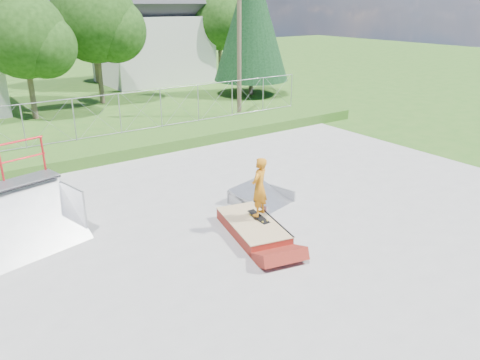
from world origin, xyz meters
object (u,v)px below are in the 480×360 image
object	(u,v)px
quarter_pipe	(23,200)
flat_bank_ramp	(262,197)
skater	(259,190)
grind_box	(253,228)

from	to	relation	value
quarter_pipe	flat_bank_ramp	size ratio (longest dim) A/B	1.55
flat_bank_ramp	skater	bearing A→B (deg)	-144.81
quarter_pipe	skater	size ratio (longest dim) A/B	1.53
grind_box	skater	xyz separation A→B (m)	(0.25, 0.05, 1.06)
quarter_pipe	skater	world-z (taller)	quarter_pipe
quarter_pipe	skater	bearing A→B (deg)	-41.23
quarter_pipe	flat_bank_ramp	xyz separation A→B (m)	(6.65, -1.41, -1.03)
grind_box	skater	world-z (taller)	skater
grind_box	flat_bank_ramp	world-z (taller)	flat_bank_ramp
grind_box	quarter_pipe	distance (m)	6.02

